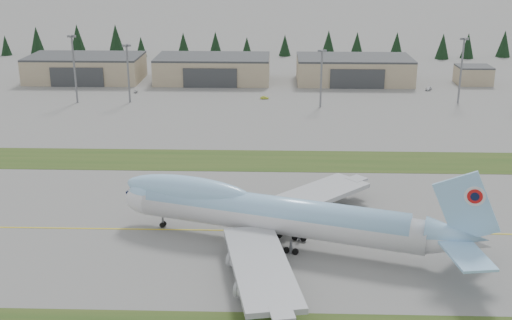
{
  "coord_description": "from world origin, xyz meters",
  "views": [
    {
      "loc": [
        11.95,
        -121.24,
        57.12
      ],
      "look_at": [
        7.42,
        22.19,
        8.0
      ],
      "focal_mm": 45.0,
      "sensor_mm": 36.0,
      "label": 1
    }
  ],
  "objects_px": {
    "service_vehicle_a": "(136,93)",
    "service_vehicle_b": "(264,99)",
    "hangar_right": "(354,70)",
    "hangar_center": "(213,69)",
    "service_vehicle_c": "(428,90)",
    "hangar_left": "(86,68)",
    "boeing_747_freighter": "(275,214)"
  },
  "relations": [
    {
      "from": "hangar_center",
      "to": "service_vehicle_c",
      "type": "distance_m",
      "value": 90.08
    },
    {
      "from": "boeing_747_freighter",
      "to": "service_vehicle_a",
      "type": "height_order",
      "value": "boeing_747_freighter"
    },
    {
      "from": "hangar_right",
      "to": "service_vehicle_b",
      "type": "distance_m",
      "value": 49.64
    },
    {
      "from": "service_vehicle_b",
      "to": "service_vehicle_c",
      "type": "xyz_separation_m",
      "value": [
        66.01,
        17.28,
        0.0
      ]
    },
    {
      "from": "boeing_747_freighter",
      "to": "service_vehicle_b",
      "type": "distance_m",
      "value": 123.82
    },
    {
      "from": "hangar_right",
      "to": "service_vehicle_a",
      "type": "height_order",
      "value": "hangar_right"
    },
    {
      "from": "hangar_right",
      "to": "service_vehicle_c",
      "type": "distance_m",
      "value": 32.78
    },
    {
      "from": "hangar_right",
      "to": "hangar_left",
      "type": "bearing_deg",
      "value": 180.0
    },
    {
      "from": "service_vehicle_b",
      "to": "service_vehicle_c",
      "type": "bearing_deg",
      "value": -75.86
    },
    {
      "from": "hangar_left",
      "to": "service_vehicle_a",
      "type": "xyz_separation_m",
      "value": [
        26.21,
        -22.92,
        -5.39
      ]
    },
    {
      "from": "hangar_center",
      "to": "hangar_right",
      "type": "relative_size",
      "value": 1.0
    },
    {
      "from": "hangar_left",
      "to": "hangar_right",
      "type": "bearing_deg",
      "value": 0.0
    },
    {
      "from": "hangar_right",
      "to": "hangar_center",
      "type": "bearing_deg",
      "value": 180.0
    },
    {
      "from": "service_vehicle_a",
      "to": "service_vehicle_b",
      "type": "bearing_deg",
      "value": -16.84
    },
    {
      "from": "service_vehicle_a",
      "to": "hangar_right",
      "type": "bearing_deg",
      "value": 7.92
    },
    {
      "from": "service_vehicle_a",
      "to": "service_vehicle_b",
      "type": "distance_m",
      "value": 52.28
    },
    {
      "from": "hangar_left",
      "to": "service_vehicle_b",
      "type": "relative_size",
      "value": 15.05
    },
    {
      "from": "hangar_center",
      "to": "boeing_747_freighter",
      "type": "bearing_deg",
      "value": -80.19
    },
    {
      "from": "service_vehicle_b",
      "to": "hangar_left",
      "type": "bearing_deg",
      "value": 66.91
    },
    {
      "from": "hangar_center",
      "to": "hangar_right",
      "type": "xyz_separation_m",
      "value": [
        60.0,
        0.0,
        0.0
      ]
    },
    {
      "from": "hangar_center",
      "to": "service_vehicle_c",
      "type": "height_order",
      "value": "hangar_center"
    },
    {
      "from": "service_vehicle_a",
      "to": "service_vehicle_c",
      "type": "xyz_separation_m",
      "value": [
        117.45,
        7.95,
        0.0
      ]
    },
    {
      "from": "boeing_747_freighter",
      "to": "service_vehicle_a",
      "type": "xyz_separation_m",
      "value": [
        -55.74,
        132.91,
        -6.52
      ]
    },
    {
      "from": "hangar_right",
      "to": "service_vehicle_c",
      "type": "xyz_separation_m",
      "value": [
        28.66,
        -14.97,
        -5.39
      ]
    },
    {
      "from": "hangar_center",
      "to": "service_vehicle_c",
      "type": "xyz_separation_m",
      "value": [
        88.66,
        -14.97,
        -5.39
      ]
    },
    {
      "from": "boeing_747_freighter",
      "to": "hangar_center",
      "type": "height_order",
      "value": "boeing_747_freighter"
    },
    {
      "from": "boeing_747_freighter",
      "to": "service_vehicle_a",
      "type": "bearing_deg",
      "value": 130.05
    },
    {
      "from": "hangar_left",
      "to": "service_vehicle_a",
      "type": "height_order",
      "value": "hangar_left"
    },
    {
      "from": "hangar_center",
      "to": "service_vehicle_a",
      "type": "distance_m",
      "value": 37.19
    },
    {
      "from": "service_vehicle_b",
      "to": "service_vehicle_a",
      "type": "bearing_deg",
      "value": 79.18
    },
    {
      "from": "hangar_center",
      "to": "service_vehicle_b",
      "type": "relative_size",
      "value": 15.05
    },
    {
      "from": "service_vehicle_b",
      "to": "service_vehicle_c",
      "type": "height_order",
      "value": "service_vehicle_c"
    }
  ]
}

